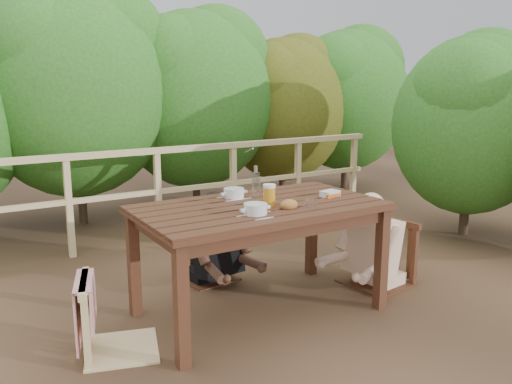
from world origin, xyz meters
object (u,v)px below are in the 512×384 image
table (260,260)px  beer_glass (269,196)px  chair_far (207,231)px  soup_far (234,194)px  tumbler (311,204)px  bottle (256,183)px  butter_tub (330,195)px  soup_near (255,210)px  bread_roll (289,205)px  woman (206,211)px  chair_left (118,281)px  diner_right (382,207)px  chair_right (379,226)px

table → beer_glass: size_ratio=10.17×
chair_far → soup_far: size_ratio=3.33×
chair_far → tumbler: tumbler is taller
bottle → beer_glass: bearing=-102.2°
table → butter_tub: 0.73m
beer_glass → butter_tub: beer_glass is taller
table → soup_near: soup_near is taller
soup_far → beer_glass: beer_glass is taller
tumbler → bread_roll: bearing=151.0°
woman → tumbler: (0.28, -1.08, 0.24)m
soup_far → butter_tub: 0.73m
bread_roll → butter_tub: 0.50m
bread_roll → table: bearing=118.4°
bottle → soup_far: bearing=146.4°
woman → butter_tub: size_ratio=8.56×
soup_far → butter_tub: bearing=-29.2°
chair_far → beer_glass: (0.07, -0.86, 0.46)m
bottle → tumbler: (0.15, -0.48, -0.09)m
chair_left → chair_far: bearing=-34.5°
diner_right → soup_far: size_ratio=5.07×
diner_right → beer_glass: diner_right is taller
chair_left → bread_roll: size_ratio=7.06×
soup_near → butter_tub: 0.78m
chair_left → table: bearing=-71.5°
woman → soup_near: bearing=75.8°
chair_left → beer_glass: size_ratio=5.49×
chair_right → woman: woman is taller
diner_right → bread_roll: bearing=91.0°
butter_tub → bread_roll: bearing=-173.9°
chair_right → diner_right: bearing=82.8°
diner_right → soup_far: diner_right is taller
woman → bread_roll: bearing=91.8°
chair_far → chair_right: size_ratio=0.86×
tumbler → woman: bearing=104.6°
chair_left → bread_roll: chair_left is taller
table → butter_tub: butter_tub is taller
soup_near → bread_roll: (0.29, 0.02, -0.00)m
soup_near → butter_tub: (0.76, 0.16, -0.01)m
chair_right → tumbler: (-0.89, -0.22, 0.34)m
soup_far → butter_tub: soup_far is taller
tumbler → diner_right: bearing=13.7°
bread_roll → tumbler: 0.15m
beer_glass → butter_tub: bearing=1.3°
chair_right → tumbler: 0.98m
chair_right → soup_far: (-1.18, 0.34, 0.34)m
bottle → tumbler: size_ratio=3.14×
chair_far → soup_near: size_ratio=3.28×
chair_far → diner_right: bearing=-41.5°
soup_near → bread_roll: bearing=4.2°
diner_right → soup_near: diner_right is taller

